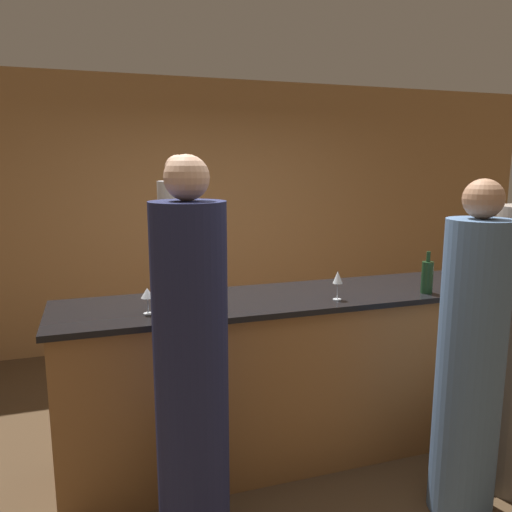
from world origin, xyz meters
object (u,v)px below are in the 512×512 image
Objects in this scene: guest_2 at (470,364)px; wine_bottle_0 at (427,277)px; guest_0 at (192,382)px; bartender at (181,293)px.

guest_2 is 0.72m from wine_bottle_0.
guest_0 reaches higher than wine_bottle_0.
bartender reaches higher than guest_2.
bartender is 1.81m from wine_bottle_0.
guest_0 is 1.74m from wine_bottle_0.
bartender is 1.02× the size of guest_0.
wine_bottle_0 is at bearing 75.23° from guest_2.
guest_2 is 6.74× the size of wine_bottle_0.
guest_0 reaches higher than guest_2.
guest_0 is 1.49m from guest_2.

